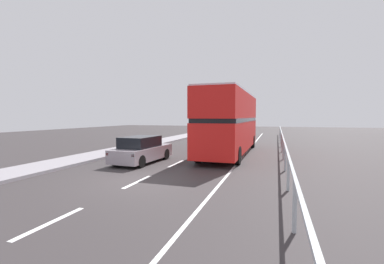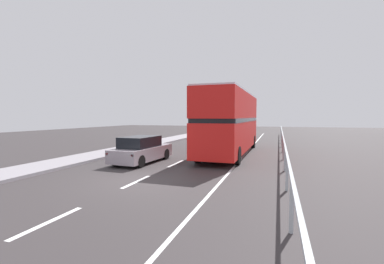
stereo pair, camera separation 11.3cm
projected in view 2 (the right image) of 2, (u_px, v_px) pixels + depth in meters
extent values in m
cube|color=#322D2F|center=(140.00, 182.00, 10.73)|extent=(73.95, 120.00, 0.10)
cube|color=gray|center=(29.00, 169.00, 12.58)|extent=(2.39, 80.00, 0.14)
cube|color=silver|center=(49.00, 222.00, 6.49)|extent=(0.16, 2.13, 0.01)
cube|color=silver|center=(137.00, 182.00, 10.50)|extent=(0.16, 2.13, 0.01)
cube|color=silver|center=(176.00, 164.00, 14.52)|extent=(0.16, 2.13, 0.01)
cube|color=silver|center=(198.00, 153.00, 18.53)|extent=(0.16, 2.13, 0.01)
cube|color=silver|center=(213.00, 147.00, 22.54)|extent=(0.16, 2.13, 0.01)
cube|color=silver|center=(223.00, 142.00, 26.55)|extent=(0.16, 2.13, 0.01)
cube|color=silver|center=(230.00, 139.00, 30.57)|extent=(0.16, 2.13, 0.01)
cube|color=silver|center=(236.00, 136.00, 34.58)|extent=(0.16, 2.13, 0.01)
cube|color=silver|center=(240.00, 134.00, 38.59)|extent=(0.16, 2.13, 0.01)
cube|color=silver|center=(245.00, 154.00, 18.27)|extent=(0.12, 46.00, 0.01)
cube|color=#ADB4BA|center=(283.00, 138.00, 17.43)|extent=(0.08, 42.00, 0.08)
cylinder|color=#ADB4BA|center=(292.00, 207.00, 5.85)|extent=(0.10, 0.10, 1.20)
cylinder|color=#ADB4BA|center=(287.00, 174.00, 9.17)|extent=(0.10, 0.10, 1.20)
cylinder|color=#ADB4BA|center=(285.00, 159.00, 12.49)|extent=(0.10, 0.10, 1.20)
cylinder|color=#ADB4BA|center=(284.00, 150.00, 15.81)|extent=(0.10, 0.10, 1.20)
cylinder|color=#ADB4BA|center=(283.00, 144.00, 19.13)|extent=(0.10, 0.10, 1.20)
cylinder|color=#ADB4BA|center=(282.00, 140.00, 22.45)|extent=(0.10, 0.10, 1.20)
cylinder|color=#ADB4BA|center=(282.00, 137.00, 25.77)|extent=(0.10, 0.10, 1.20)
cylinder|color=#ADB4BA|center=(281.00, 134.00, 29.09)|extent=(0.10, 0.10, 1.20)
cylinder|color=#ADB4BA|center=(281.00, 133.00, 32.40)|extent=(0.10, 0.10, 1.20)
cylinder|color=#ADB4BA|center=(281.00, 131.00, 35.72)|extent=(0.10, 0.10, 1.20)
cube|color=red|center=(231.00, 135.00, 18.24)|extent=(2.52, 11.27, 1.90)
cube|color=black|center=(231.00, 120.00, 18.17)|extent=(2.54, 10.82, 0.24)
cube|color=red|center=(231.00, 106.00, 18.12)|extent=(2.52, 11.27, 1.63)
cube|color=silver|center=(231.00, 93.00, 18.07)|extent=(2.47, 11.05, 0.10)
cube|color=black|center=(242.00, 130.00, 23.53)|extent=(2.16, 0.06, 1.33)
cube|color=yellow|center=(243.00, 104.00, 23.39)|extent=(1.44, 0.06, 0.28)
cylinder|color=black|center=(227.00, 141.00, 22.63)|extent=(0.29, 1.00, 1.00)
cylinder|color=black|center=(253.00, 142.00, 21.92)|extent=(0.29, 1.00, 1.00)
cylinder|color=black|center=(198.00, 154.00, 14.84)|extent=(0.29, 1.00, 1.00)
cylinder|color=black|center=(237.00, 156.00, 14.13)|extent=(0.29, 1.00, 1.00)
cube|color=gray|center=(142.00, 153.00, 14.92)|extent=(1.91, 4.29, 0.71)
cube|color=black|center=(140.00, 142.00, 14.68)|extent=(1.61, 2.39, 0.59)
cube|color=red|center=(107.00, 154.00, 13.25)|extent=(0.16, 0.07, 0.12)
cube|color=red|center=(133.00, 156.00, 12.71)|extent=(0.16, 0.07, 0.12)
cylinder|color=black|center=(144.00, 153.00, 16.52)|extent=(0.23, 0.65, 0.64)
cylinder|color=black|center=(166.00, 154.00, 15.96)|extent=(0.23, 0.65, 0.64)
cylinder|color=black|center=(115.00, 160.00, 13.90)|extent=(0.23, 0.65, 0.64)
cylinder|color=black|center=(141.00, 161.00, 13.35)|extent=(0.23, 0.65, 0.64)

